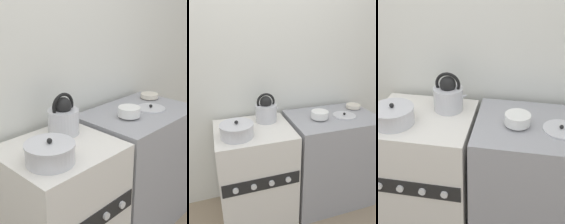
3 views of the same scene
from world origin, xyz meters
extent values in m
cube|color=silver|center=(0.00, 0.64, 1.25)|extent=(7.00, 0.06, 2.50)
cube|color=silver|center=(0.00, 0.28, 0.45)|extent=(0.64, 0.57, 0.90)
cube|color=black|center=(0.00, 0.00, 0.56)|extent=(0.61, 0.01, 0.11)
cylinder|color=silver|center=(0.07, -0.01, 0.56)|extent=(0.04, 0.02, 0.04)
cylinder|color=silver|center=(0.21, -0.01, 0.56)|extent=(0.04, 0.02, 0.04)
cube|color=#99999E|center=(0.75, 0.29, 0.46)|extent=(0.81, 0.57, 0.92)
cylinder|color=silver|center=(0.14, 0.41, 0.98)|extent=(0.19, 0.19, 0.15)
sphere|color=black|center=(0.14, 0.41, 1.08)|extent=(0.10, 0.10, 0.10)
torus|color=black|center=(0.14, 0.41, 1.08)|extent=(0.16, 0.02, 0.16)
cone|color=silver|center=(0.23, 0.41, 1.00)|extent=(0.09, 0.04, 0.07)
cylinder|color=silver|center=(-0.14, 0.18, 0.95)|extent=(0.25, 0.25, 0.09)
cylinder|color=silver|center=(-0.14, 0.18, 1.00)|extent=(0.26, 0.26, 0.01)
sphere|color=black|center=(-0.14, 0.18, 1.02)|extent=(0.03, 0.03, 0.03)
cylinder|color=white|center=(0.60, 0.26, 0.93)|extent=(0.07, 0.07, 0.01)
cylinder|color=white|center=(0.60, 0.26, 0.97)|extent=(0.15, 0.15, 0.06)
cylinder|color=beige|center=(1.05, 0.40, 0.92)|extent=(0.06, 0.06, 0.01)
cylinder|color=beige|center=(1.05, 0.40, 0.95)|extent=(0.14, 0.14, 0.03)
cylinder|color=silver|center=(0.85, 0.25, 0.93)|extent=(0.21, 0.21, 0.01)
sphere|color=black|center=(0.85, 0.25, 0.94)|extent=(0.02, 0.02, 0.02)
camera|label=1|loc=(-0.99, -0.94, 1.69)|focal=50.00mm
camera|label=2|loc=(-0.28, -1.35, 1.69)|focal=35.00mm
camera|label=3|loc=(0.61, -1.32, 1.90)|focal=50.00mm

